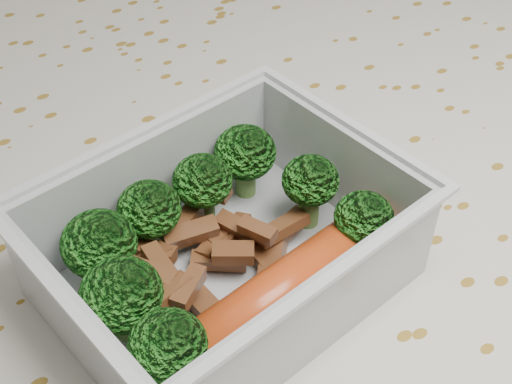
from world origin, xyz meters
TOP-DOWN VIEW (x-y plane):
  - dining_table at (0.00, 0.00)m, footprint 1.40×0.90m
  - tablecloth at (0.00, 0.00)m, footprint 1.46×0.96m
  - lunch_container at (-0.05, -0.03)m, footprint 0.21×0.17m
  - broccoli_florets at (-0.06, -0.02)m, footprint 0.17×0.13m
  - meat_pile at (-0.06, -0.02)m, footprint 0.13×0.08m
  - sausage at (-0.04, -0.07)m, footprint 0.17×0.05m

SIDE VIEW (x-z plane):
  - dining_table at x=0.00m, z-range 0.29..1.04m
  - tablecloth at x=0.00m, z-range 0.62..0.81m
  - meat_pile at x=-0.06m, z-range 0.76..0.79m
  - sausage at x=-0.04m, z-range 0.76..0.79m
  - lunch_container at x=-0.05m, z-range 0.75..0.81m
  - broccoli_florets at x=-0.06m, z-range 0.77..0.82m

